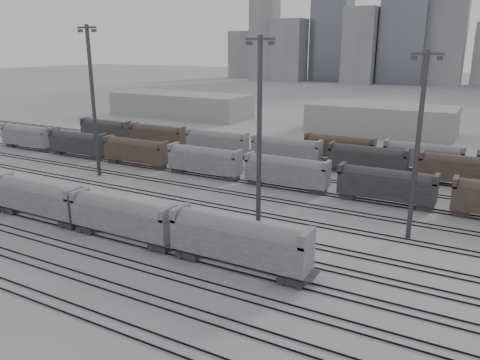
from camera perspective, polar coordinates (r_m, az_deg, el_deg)
The scene contains 14 objects.
ground at distance 61.12m, azimuth -13.70°, elevation -7.67°, with size 900.00×900.00×0.00m, color #A6A6AA.
tracks at distance 73.90m, azimuth -4.59°, elevation -2.98°, with size 220.00×71.50×0.16m.
hopper_car_a at distance 72.64m, azimuth -23.37°, elevation -1.86°, with size 15.48×3.08×5.54m.
hopper_car_b at distance 61.35m, azimuth -14.15°, elevation -4.19°, with size 15.37×3.05×5.50m.
hopper_car_c at distance 51.81m, azimuth -0.11°, elevation -7.21°, with size 16.51×3.28×5.90m.
light_mast_b at distance 91.80m, azimuth -17.49°, elevation 9.47°, with size 4.45×0.71×27.80m.
light_mast_c at distance 61.63m, azimuth 2.37°, elevation 6.11°, with size 4.07×0.65×25.43m.
light_mast_d at distance 61.79m, azimuth 20.86°, elevation 4.22°, with size 3.79×0.61×23.68m.
bg_string_near at distance 81.72m, azimuth 5.68°, elevation 0.85°, with size 151.00×3.00×5.60m.
bg_string_mid at distance 93.51m, azimuth 15.24°, elevation 2.30°, with size 151.00×3.00×5.60m.
bg_string_far at distance 99.03m, azimuth 26.24°, elevation 1.95°, with size 66.00×3.00×5.60m.
warehouse_left at distance 168.99m, azimuth -7.27°, elevation 9.09°, with size 50.00×18.00×8.00m, color #97979A.
warehouse_mid at distance 140.12m, azimuth 16.81°, elevation 7.12°, with size 40.00×18.00×8.00m, color #97979A.
skyline at distance 322.04m, azimuth 24.93°, elevation 16.52°, with size 316.00×22.40×95.00m.
Camera 1 is at (38.75, -40.65, 24.11)m, focal length 35.00 mm.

